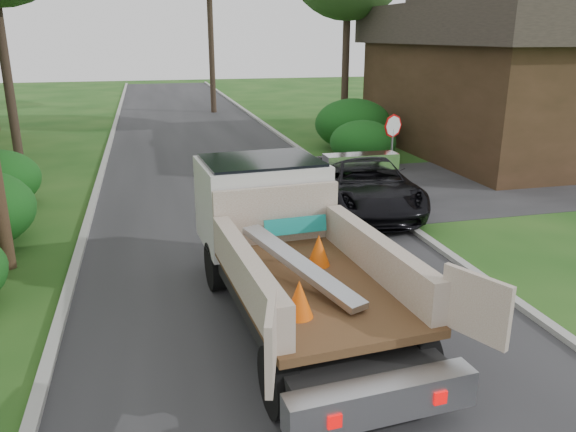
# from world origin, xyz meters

# --- Properties ---
(ground) EXTENTS (120.00, 120.00, 0.00)m
(ground) POSITION_xyz_m (0.00, 0.00, 0.00)
(ground) COLOR #184614
(ground) RESTS_ON ground
(road) EXTENTS (8.00, 90.00, 0.02)m
(road) POSITION_xyz_m (0.00, 10.00, 0.00)
(road) COLOR #28282B
(road) RESTS_ON ground
(side_street) EXTENTS (16.00, 7.00, 0.02)m
(side_street) POSITION_xyz_m (12.00, 9.00, 0.01)
(side_street) COLOR #28282B
(side_street) RESTS_ON ground
(curb_left) EXTENTS (0.20, 90.00, 0.12)m
(curb_left) POSITION_xyz_m (-4.10, 10.00, 0.06)
(curb_left) COLOR #9E9E99
(curb_left) RESTS_ON ground
(curb_right) EXTENTS (0.20, 90.00, 0.12)m
(curb_right) POSITION_xyz_m (4.10, 10.00, 0.06)
(curb_right) COLOR #9E9E99
(curb_right) RESTS_ON ground
(stop_sign) EXTENTS (0.71, 0.32, 2.48)m
(stop_sign) POSITION_xyz_m (5.20, 9.00, 1.78)
(stop_sign) COLOR slate
(stop_sign) RESTS_ON ground
(house_right) EXTENTS (9.72, 12.96, 6.20)m
(house_right) POSITION_xyz_m (13.00, 14.00, 3.16)
(house_right) COLOR #352515
(house_right) RESTS_ON ground
(hedge_right_a) EXTENTS (2.60, 2.60, 1.70)m
(hedge_right_a) POSITION_xyz_m (5.80, 13.00, 0.85)
(hedge_right_a) COLOR #104514
(hedge_right_a) RESTS_ON ground
(hedge_right_b) EXTENTS (3.38, 3.38, 2.21)m
(hedge_right_b) POSITION_xyz_m (6.50, 16.00, 1.10)
(hedge_right_b) COLOR #104514
(hedge_right_b) RESTS_ON ground
(flatbed_truck) EXTENTS (3.22, 6.79, 2.50)m
(flatbed_truck) POSITION_xyz_m (-0.15, 2.03, 1.36)
(flatbed_truck) COLOR black
(flatbed_truck) RESTS_ON ground
(black_pickup) EXTENTS (3.29, 5.80, 1.53)m
(black_pickup) POSITION_xyz_m (3.60, 7.23, 0.76)
(black_pickup) COLOR black
(black_pickup) RESTS_ON ground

